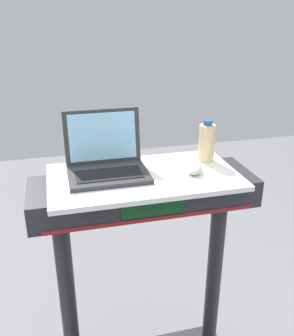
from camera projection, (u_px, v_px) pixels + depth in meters
name	position (u px, v px, depth m)	size (l,w,h in m)	color
desk_board	(144.00, 177.00, 1.47)	(0.74, 0.41, 0.02)	white
laptop	(106.00, 162.00, 1.47)	(0.31, 0.26, 0.23)	#2D2D30
computer_mouse	(194.00, 169.00, 1.48)	(0.06, 0.10, 0.03)	#B2B2B7
water_bottle	(207.00, 142.00, 1.58)	(0.07, 0.07, 0.18)	beige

